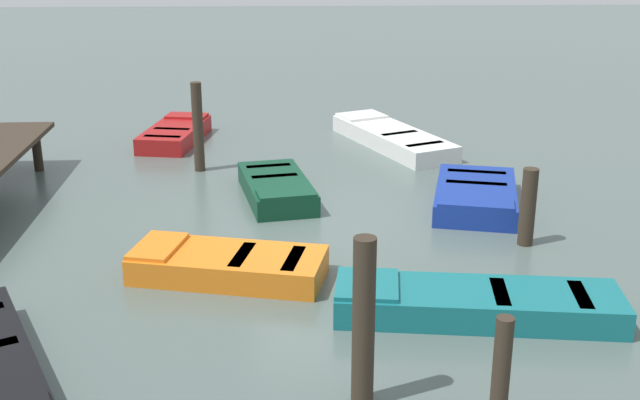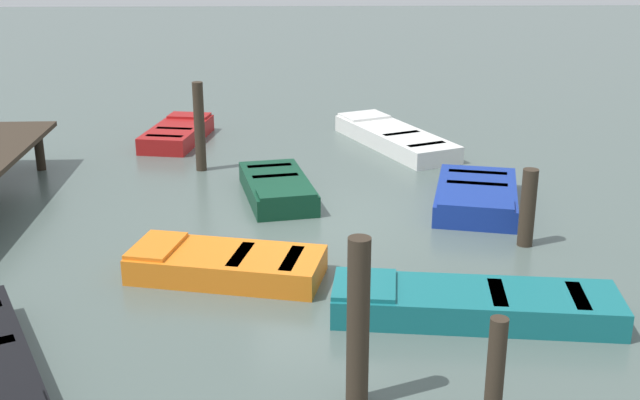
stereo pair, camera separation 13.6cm
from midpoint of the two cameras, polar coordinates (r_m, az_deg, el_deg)
name	(u,v)px [view 2 (the right image)]	position (r m, az deg, el deg)	size (l,w,h in m)	color
ground_plane	(320,218)	(14.66, 0.27, -1.29)	(80.00, 80.00, 0.00)	#4C5B56
rowboat_white	(394,137)	(19.50, 5.52, 4.49)	(4.18, 2.74, 0.46)	silver
rowboat_orange	(226,264)	(12.26, -6.46, -4.56)	(1.84, 3.10, 0.46)	orange
rowboat_teal	(472,303)	(11.19, 11.21, -7.26)	(1.60, 4.00, 0.46)	#14666B
rowboat_blue	(476,196)	(15.48, 11.37, 0.29)	(3.01, 2.08, 0.46)	navy
rowboat_red	(177,133)	(20.09, -9.98, 4.73)	(2.85, 1.59, 0.46)	maroon
rowboat_dark_green	(277,188)	(15.67, -2.83, 0.89)	(2.79, 1.65, 0.46)	#0C3823
mooring_piling_near_right	(199,127)	(17.45, -8.41, 5.21)	(0.23, 0.23, 1.95)	#33281E
mooring_piling_far_right	(528,208)	(13.67, 14.93, -0.54)	(0.26, 0.26, 1.33)	#33281E
mooring_piling_near_left	(495,377)	(8.67, 12.87, -12.24)	(0.19, 0.19, 1.35)	#33281E
mooring_piling_center	(358,323)	(8.80, 3.19, -8.79)	(0.25, 0.25, 2.01)	#33281E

